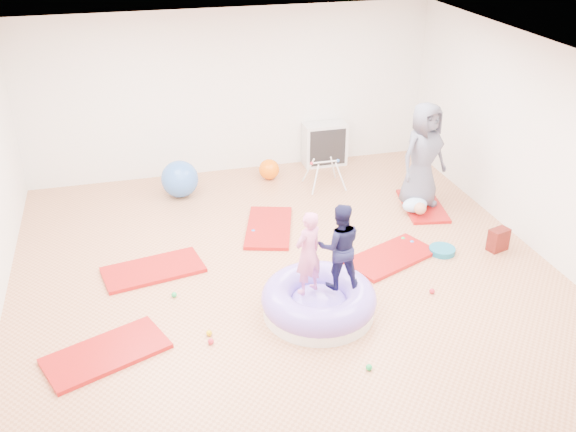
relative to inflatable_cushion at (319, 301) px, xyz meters
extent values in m
cube|color=tan|center=(-0.15, 0.54, -0.17)|extent=(7.00, 8.00, 0.01)
cube|color=white|center=(-0.15, 0.54, 2.63)|extent=(7.00, 8.00, 0.01)
cube|color=white|center=(-0.15, 4.54, 1.23)|extent=(7.00, 0.01, 2.80)
cube|color=white|center=(3.35, 0.54, 1.23)|extent=(0.01, 8.00, 2.80)
cube|color=#A30F14|center=(-2.45, -0.14, -0.14)|extent=(1.44, 1.07, 0.05)
cube|color=#A30F14|center=(-1.83, 1.44, -0.14)|extent=(1.38, 0.86, 0.05)
cube|color=#A30F14|center=(-0.08, 2.18, -0.14)|extent=(0.98, 1.40, 0.05)
cube|color=#A30F14|center=(1.33, 0.93, -0.14)|extent=(1.39, 1.05, 0.05)
cube|color=#A30F14|center=(2.44, 2.25, -0.14)|extent=(0.79, 1.26, 0.05)
cylinder|color=white|center=(0.00, 0.00, -0.09)|extent=(1.32, 1.32, 0.15)
torus|color=#8363DB|center=(0.00, 0.00, 0.05)|extent=(1.36, 1.36, 0.36)
ellipsoid|color=#8363DB|center=(0.00, 0.00, -0.04)|extent=(0.72, 0.72, 0.33)
imported|color=pink|center=(-0.15, -0.01, 0.74)|extent=(0.44, 0.39, 1.03)
imported|color=#141538|center=(0.23, 0.01, 0.75)|extent=(0.57, 0.48, 1.06)
imported|color=#545567|center=(2.37, 2.28, 0.71)|extent=(0.93, 0.75, 1.66)
ellipsoid|color=#A7CFFF|center=(2.20, 2.06, -0.01)|extent=(0.40, 0.25, 0.23)
sphere|color=tan|center=(2.20, 1.87, 0.02)|extent=(0.18, 0.18, 0.18)
sphere|color=green|center=(0.21, -1.10, -0.13)|extent=(0.07, 0.07, 0.07)
sphere|color=red|center=(-1.33, -0.24, -0.13)|extent=(0.07, 0.07, 0.07)
sphere|color=green|center=(1.69, 1.33, -0.13)|extent=(0.07, 0.07, 0.07)
sphere|color=red|center=(1.49, 0.01, -0.13)|extent=(0.07, 0.07, 0.07)
sphere|color=blue|center=(1.77, 1.20, -0.13)|extent=(0.07, 0.07, 0.07)
sphere|color=green|center=(-1.62, 0.78, -0.13)|extent=(0.07, 0.07, 0.07)
sphere|color=#D8AE03|center=(-1.33, -0.09, -0.13)|extent=(0.07, 0.07, 0.07)
sphere|color=blue|center=(-0.33, 2.11, -0.13)|extent=(0.07, 0.07, 0.07)
sphere|color=blue|center=(-1.20, 3.67, 0.13)|extent=(0.60, 0.60, 0.60)
sphere|color=#FF6B07|center=(0.36, 3.95, 0.01)|extent=(0.35, 0.35, 0.35)
cylinder|color=silver|center=(0.95, 3.17, 0.09)|extent=(0.18, 0.18, 0.47)
cylinder|color=silver|center=(0.95, 3.57, 0.09)|extent=(0.18, 0.18, 0.47)
cylinder|color=silver|center=(1.39, 3.17, 0.09)|extent=(0.18, 0.18, 0.47)
cylinder|color=silver|center=(1.39, 3.57, 0.09)|extent=(0.18, 0.18, 0.47)
cylinder|color=silver|center=(1.17, 3.37, 0.29)|extent=(0.46, 0.03, 0.03)
sphere|color=red|center=(0.94, 3.37, 0.29)|extent=(0.06, 0.06, 0.06)
sphere|color=blue|center=(1.40, 3.37, 0.29)|extent=(0.06, 0.06, 0.06)
cube|color=silver|center=(1.48, 4.34, 0.22)|extent=(0.77, 0.37, 0.77)
cube|color=black|center=(1.48, 4.16, 0.22)|extent=(0.66, 0.02, 0.66)
cube|color=silver|center=(1.48, 4.28, 0.22)|extent=(0.02, 0.26, 0.68)
cube|color=silver|center=(1.48, 4.28, 0.22)|extent=(0.68, 0.26, 0.02)
cylinder|color=#156785|center=(2.07, 0.88, -0.13)|extent=(0.36, 0.36, 0.08)
cube|color=#A8241A|center=(2.86, 0.76, -0.01)|extent=(0.32, 0.24, 0.32)
cylinder|color=#D8AE03|center=(-0.39, 0.01, -0.15)|extent=(0.18, 0.18, 0.03)
camera|label=1|loc=(-1.98, -5.94, 4.38)|focal=40.00mm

